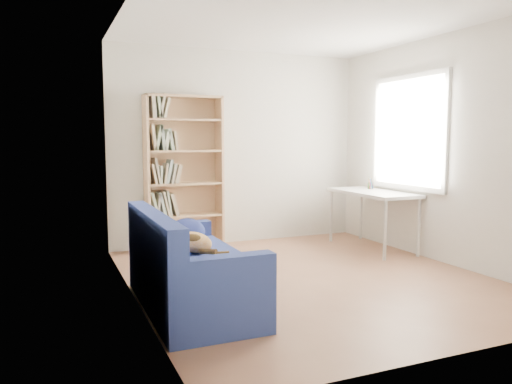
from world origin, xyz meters
TOP-DOWN VIEW (x-y plane):
  - ground at (0.00, 0.00)m, footprint 4.00×4.00m
  - room_shell at (0.10, 0.03)m, footprint 3.54×4.04m
  - sofa at (-1.37, -0.37)m, footprint 0.80×1.67m
  - bookshelf at (-0.81, 1.83)m, footprint 0.98×0.31m
  - desk at (1.43, 0.91)m, footprint 0.59×1.29m
  - pen_cup at (1.57, 1.15)m, footprint 0.08×0.08m

SIDE VIEW (x-z plane):
  - ground at x=0.00m, z-range 0.00..0.00m
  - sofa at x=-1.37m, z-range -0.10..0.73m
  - desk at x=1.43m, z-range 0.31..1.06m
  - pen_cup at x=1.57m, z-range 0.73..0.88m
  - bookshelf at x=-0.81m, z-range -0.08..1.89m
  - room_shell at x=0.10m, z-range 0.33..2.95m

